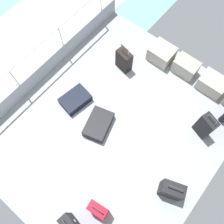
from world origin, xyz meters
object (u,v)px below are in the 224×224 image
at_px(cargo_crate_0, 162,54).
at_px(cargo_crate_2, 212,84).
at_px(suitcase_4, 124,60).
at_px(suitcase_3, 98,210).
at_px(suitcase_5, 99,124).
at_px(cargo_crate_1, 186,67).
at_px(suitcase_1, 171,190).
at_px(suitcase_6, 205,126).
at_px(suitcase_2, 75,100).

bearing_deg(cargo_crate_0, cargo_crate_2, 2.18).
distance_m(cargo_crate_2, suitcase_4, 2.11).
relative_size(cargo_crate_2, suitcase_3, 0.87).
bearing_deg(cargo_crate_0, suitcase_5, -90.60).
xyz_separation_m(cargo_crate_0, cargo_crate_1, (0.65, 0.05, -0.00)).
height_order(cargo_crate_1, suitcase_1, suitcase_1).
height_order(cargo_crate_2, suitcase_4, suitcase_4).
bearing_deg(suitcase_6, suitcase_4, 174.13).
height_order(suitcase_3, suitcase_4, suitcase_4).
bearing_deg(suitcase_1, cargo_crate_0, 127.80).
bearing_deg(cargo_crate_2, cargo_crate_0, -177.82).
xyz_separation_m(cargo_crate_1, cargo_crate_2, (0.72, 0.00, -0.01)).
bearing_deg(suitcase_6, suitcase_2, -155.25).
bearing_deg(cargo_crate_2, suitcase_3, -94.36).
relative_size(cargo_crate_2, suitcase_2, 0.90).
height_order(cargo_crate_1, suitcase_2, cargo_crate_1).
distance_m(suitcase_2, suitcase_4, 1.47).
bearing_deg(cargo_crate_2, suitcase_1, -77.46).
relative_size(suitcase_1, suitcase_6, 0.84).
distance_m(suitcase_1, suitcase_2, 2.79).
bearing_deg(suitcase_5, cargo_crate_2, 59.62).
distance_m(suitcase_1, suitcase_3, 1.42).
distance_m(cargo_crate_0, suitcase_4, 0.96).
xyz_separation_m(cargo_crate_0, cargo_crate_2, (1.38, 0.05, -0.01)).
bearing_deg(suitcase_3, suitcase_4, 119.92).
bearing_deg(suitcase_3, suitcase_5, 130.54).
bearing_deg(cargo_crate_1, cargo_crate_2, 0.07).
distance_m(cargo_crate_0, suitcase_1, 3.18).
distance_m(cargo_crate_1, suitcase_1, 2.87).
height_order(cargo_crate_0, suitcase_3, suitcase_3).
xyz_separation_m(suitcase_2, suitcase_6, (2.60, 1.20, 0.23)).
distance_m(suitcase_3, suitcase_5, 1.74).
distance_m(cargo_crate_1, cargo_crate_2, 0.72).
bearing_deg(suitcase_6, suitcase_5, -143.71).
xyz_separation_m(cargo_crate_0, suitcase_1, (1.95, -2.51, 0.08)).
distance_m(cargo_crate_0, cargo_crate_2, 1.38).
bearing_deg(suitcase_4, cargo_crate_0, 54.65).
bearing_deg(suitcase_4, suitcase_6, -5.87).
distance_m(cargo_crate_2, suitcase_3, 3.72).
bearing_deg(cargo_crate_2, suitcase_6, -69.88).
bearing_deg(suitcase_3, cargo_crate_2, 85.64).
distance_m(cargo_crate_1, suitcase_3, 3.73).
distance_m(suitcase_1, suitcase_5, 1.99).
distance_m(suitcase_2, suitcase_5, 0.81).
xyz_separation_m(cargo_crate_1, suitcase_1, (1.29, -2.56, 0.08)).
bearing_deg(cargo_crate_1, cargo_crate_0, -175.50).
height_order(cargo_crate_0, suitcase_6, suitcase_6).
bearing_deg(suitcase_5, cargo_crate_1, 74.16).
relative_size(cargo_crate_1, suitcase_3, 0.81).
xyz_separation_m(suitcase_2, suitcase_4, (0.27, 1.44, 0.18)).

